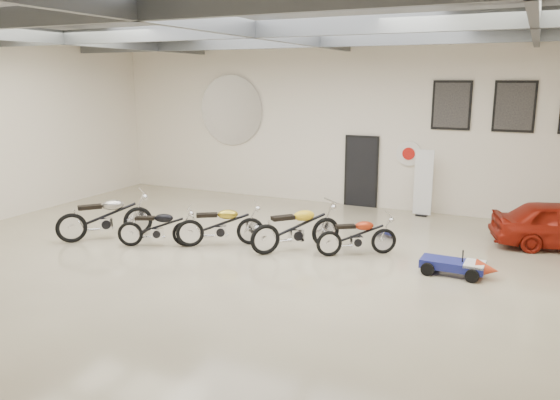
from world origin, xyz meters
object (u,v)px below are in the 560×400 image
at_px(banner_stand, 423,183).
at_px(go_kart, 459,262).
at_px(motorcycle_red, 357,235).
at_px(motorcycle_gold, 220,224).
at_px(motorcycle_yellow, 296,227).
at_px(motorcycle_silver, 105,216).
at_px(motorcycle_black, 157,227).

bearing_deg(banner_stand, go_kart, -67.96).
bearing_deg(go_kart, motorcycle_red, 172.07).
bearing_deg(banner_stand, motorcycle_gold, -124.60).
relative_size(motorcycle_gold, motorcycle_yellow, 0.93).
xyz_separation_m(banner_stand, motorcycle_silver, (-6.53, -5.56, -0.37)).
xyz_separation_m(banner_stand, motorcycle_red, (-0.63, -4.18, -0.48)).
bearing_deg(go_kart, motorcycle_silver, -171.08).
bearing_deg(motorcycle_silver, banner_stand, -9.34).
xyz_separation_m(motorcycle_yellow, motorcycle_red, (1.34, 0.28, -0.10)).
distance_m(motorcycle_gold, motorcycle_yellow, 1.79).
bearing_deg(motorcycle_gold, banner_stand, 20.44).
relative_size(motorcycle_yellow, motorcycle_red, 1.21).
distance_m(motorcycle_yellow, motorcycle_red, 1.37).
relative_size(motorcycle_black, motorcycle_yellow, 0.84).
distance_m(motorcycle_black, go_kart, 6.68).
relative_size(motorcycle_silver, go_kart, 1.48).
bearing_deg(motorcycle_yellow, motorcycle_silver, 145.50).
xyz_separation_m(motorcycle_silver, motorcycle_gold, (2.82, 0.70, -0.06)).
bearing_deg(motorcycle_yellow, go_kart, -49.89).
distance_m(motorcycle_yellow, go_kart, 3.57).
distance_m(motorcycle_silver, motorcycle_yellow, 4.69).
height_order(motorcycle_silver, motorcycle_yellow, motorcycle_silver).
distance_m(banner_stand, motorcycle_gold, 6.13).
height_order(banner_stand, motorcycle_yellow, banner_stand).
bearing_deg(motorcycle_red, motorcycle_silver, 159.23).
relative_size(banner_stand, go_kart, 1.26).
xyz_separation_m(motorcycle_silver, go_kart, (8.12, 0.99, -0.31)).
relative_size(motorcycle_silver, motorcycle_yellow, 1.03).
bearing_deg(motorcycle_red, motorcycle_yellow, 157.71).
bearing_deg(motorcycle_red, motorcycle_black, 162.95).
distance_m(motorcycle_black, motorcycle_red, 4.58).
bearing_deg(motorcycle_gold, motorcycle_red, -19.78).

